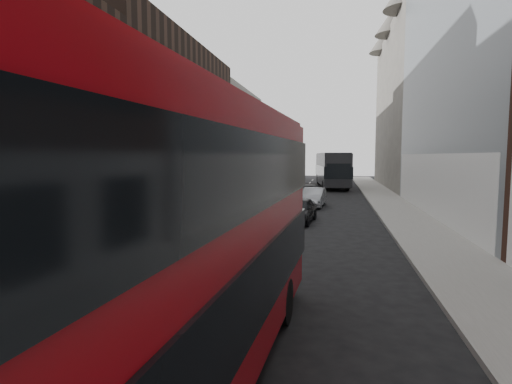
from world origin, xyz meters
The scene contains 12 objects.
sidewalk_right centered at (7.50, 25.00, 0.07)m, with size 3.00×80.00×0.15m, color slate.
sidewalk_left centered at (-8.00, 25.00, 0.07)m, with size 2.00×80.00×0.15m, color slate.
building_modern_block centered at (11.47, 21.00, 9.90)m, with size 5.03×22.00×20.00m.
building_victorian centered at (11.38, 44.00, 9.66)m, with size 6.50×24.00×21.00m.
building_left_mid centered at (-11.50, 30.00, 7.00)m, with size 5.00×24.00×14.00m, color black.
building_left_far centered at (-11.50, 52.00, 6.50)m, with size 5.00×20.00×13.00m, color #5F5953.
street_lamp centered at (-8.22, 18.00, 4.18)m, with size 1.06×0.22×7.00m.
red_bus centered at (1.09, 0.31, 2.49)m, with size 3.15×11.24×4.49m.
grey_bus centered at (2.99, 42.20, 2.14)m, with size 4.33×12.60×3.99m.
car_a centered at (1.46, 17.29, 0.69)m, with size 1.64×4.07×1.39m, color black.
car_b centered at (1.90, 24.29, 0.68)m, with size 1.44×4.14×1.36m, color gray.
car_c centered at (1.40, 25.76, 0.73)m, with size 2.04×5.02×1.46m, color black.
Camera 1 is at (3.45, -4.66, 3.69)m, focal length 28.00 mm.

